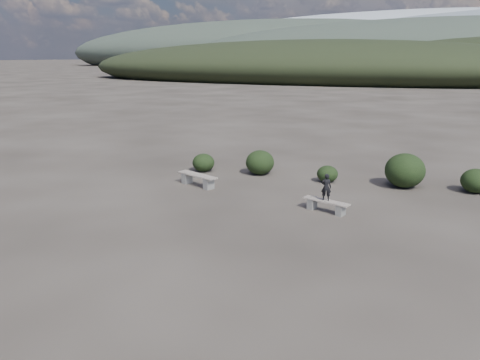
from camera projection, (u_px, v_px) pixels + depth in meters
The scene contains 10 objects.
ground at pixel (188, 247), 13.14m from camera, with size 1200.00×1200.00×0.00m, color #292420.
bench_left at pixel (198, 179), 19.22m from camera, with size 2.01×1.00×0.50m.
bench_right at pixel (326, 205), 16.00m from camera, with size 1.70×0.76×0.42m.
seated_person at pixel (326, 187), 15.86m from camera, with size 0.34×0.23×0.94m, color black.
shrub_a at pixel (203, 163), 21.65m from camera, with size 1.02×1.02×0.84m, color black.
shrub_b at pixel (260, 162), 21.09m from camera, with size 1.28×1.28×1.10m, color black.
shrub_c at pixel (327, 174), 19.82m from camera, with size 0.89×0.89×0.71m, color black.
shrub_d at pixel (405, 170), 18.96m from camera, with size 1.60×1.60×1.40m, color black.
shrub_e at pixel (476, 181), 18.25m from camera, with size 1.14×1.14×0.95m, color black.
mountain_ridges at pixel (444, 48), 310.20m from camera, with size 500.00×400.00×56.00m.
Camera 1 is at (6.50, -10.45, 5.18)m, focal length 35.00 mm.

